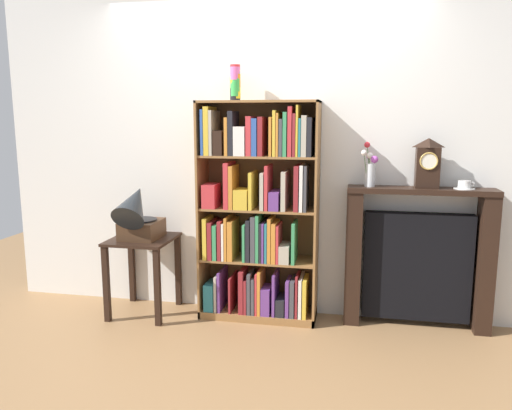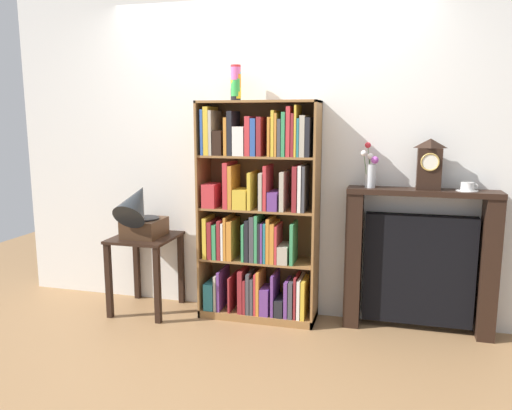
{
  "view_description": "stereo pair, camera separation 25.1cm",
  "coord_description": "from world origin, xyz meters",
  "px_view_note": "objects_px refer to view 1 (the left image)",
  "views": [
    {
      "loc": [
        0.73,
        -3.62,
        1.58
      ],
      "look_at": [
        -0.02,
        0.13,
        0.92
      ],
      "focal_mm": 34.83,
      "sensor_mm": 36.0,
      "label": 1
    },
    {
      "loc": [
        0.97,
        -3.56,
        1.58
      ],
      "look_at": [
        -0.02,
        0.13,
        0.92
      ],
      "focal_mm": 34.83,
      "sensor_mm": 36.0,
      "label": 2
    }
  ],
  "objects_px": {
    "gramophone": "(137,214)",
    "mantel_clock": "(428,163)",
    "side_table_left": "(143,256)",
    "fireplace_mantel": "(417,259)",
    "flower_vase": "(370,169)",
    "cup_stack": "(235,83)",
    "teacup_with_saucer": "(464,185)",
    "bookshelf": "(257,217)"
  },
  "relations": [
    {
      "from": "flower_vase",
      "to": "teacup_with_saucer",
      "type": "xyz_separation_m",
      "value": [
        0.67,
        -0.0,
        -0.11
      ]
    },
    {
      "from": "fireplace_mantel",
      "to": "teacup_with_saucer",
      "type": "height_order",
      "value": "teacup_with_saucer"
    },
    {
      "from": "cup_stack",
      "to": "mantel_clock",
      "type": "relative_size",
      "value": 0.74
    },
    {
      "from": "bookshelf",
      "to": "side_table_left",
      "type": "bearing_deg",
      "value": -174.53
    },
    {
      "from": "side_table_left",
      "to": "teacup_with_saucer",
      "type": "xyz_separation_m",
      "value": [
        2.45,
        0.15,
        0.63
      ]
    },
    {
      "from": "bookshelf",
      "to": "mantel_clock",
      "type": "height_order",
      "value": "bookshelf"
    },
    {
      "from": "fireplace_mantel",
      "to": "side_table_left",
      "type": "bearing_deg",
      "value": -175.53
    },
    {
      "from": "cup_stack",
      "to": "flower_vase",
      "type": "height_order",
      "value": "cup_stack"
    },
    {
      "from": "fireplace_mantel",
      "to": "flower_vase",
      "type": "xyz_separation_m",
      "value": [
        -0.38,
        -0.02,
        0.68
      ]
    },
    {
      "from": "side_table_left",
      "to": "gramophone",
      "type": "height_order",
      "value": "gramophone"
    },
    {
      "from": "cup_stack",
      "to": "flower_vase",
      "type": "bearing_deg",
      "value": 1.87
    },
    {
      "from": "fireplace_mantel",
      "to": "mantel_clock",
      "type": "distance_m",
      "value": 0.73
    },
    {
      "from": "side_table_left",
      "to": "gramophone",
      "type": "bearing_deg",
      "value": -90.0
    },
    {
      "from": "flower_vase",
      "to": "gramophone",
      "type": "bearing_deg",
      "value": -172.77
    },
    {
      "from": "fireplace_mantel",
      "to": "mantel_clock",
      "type": "xyz_separation_m",
      "value": [
        0.03,
        -0.02,
        0.73
      ]
    },
    {
      "from": "side_table_left",
      "to": "teacup_with_saucer",
      "type": "height_order",
      "value": "teacup_with_saucer"
    },
    {
      "from": "side_table_left",
      "to": "mantel_clock",
      "type": "bearing_deg",
      "value": 3.86
    },
    {
      "from": "bookshelf",
      "to": "cup_stack",
      "type": "height_order",
      "value": "cup_stack"
    },
    {
      "from": "mantel_clock",
      "to": "teacup_with_saucer",
      "type": "height_order",
      "value": "mantel_clock"
    },
    {
      "from": "side_table_left",
      "to": "mantel_clock",
      "type": "relative_size",
      "value": 1.73
    },
    {
      "from": "fireplace_mantel",
      "to": "flower_vase",
      "type": "relative_size",
      "value": 3.24
    },
    {
      "from": "bookshelf",
      "to": "fireplace_mantel",
      "type": "height_order",
      "value": "bookshelf"
    },
    {
      "from": "bookshelf",
      "to": "side_table_left",
      "type": "distance_m",
      "value": 1.0
    },
    {
      "from": "side_table_left",
      "to": "gramophone",
      "type": "relative_size",
      "value": 1.25
    },
    {
      "from": "bookshelf",
      "to": "teacup_with_saucer",
      "type": "height_order",
      "value": "bookshelf"
    },
    {
      "from": "cup_stack",
      "to": "mantel_clock",
      "type": "bearing_deg",
      "value": 1.23
    },
    {
      "from": "gramophone",
      "to": "mantel_clock",
      "type": "xyz_separation_m",
      "value": [
        2.19,
        0.22,
        0.42
      ]
    },
    {
      "from": "cup_stack",
      "to": "fireplace_mantel",
      "type": "bearing_deg",
      "value": 2.1
    },
    {
      "from": "side_table_left",
      "to": "cup_stack",
      "type": "bearing_deg",
      "value": 8.83
    },
    {
      "from": "bookshelf",
      "to": "mantel_clock",
      "type": "bearing_deg",
      "value": 2.67
    },
    {
      "from": "side_table_left",
      "to": "fireplace_mantel",
      "type": "distance_m",
      "value": 2.16
    },
    {
      "from": "fireplace_mantel",
      "to": "bookshelf",
      "type": "bearing_deg",
      "value": -176.3
    },
    {
      "from": "bookshelf",
      "to": "gramophone",
      "type": "relative_size",
      "value": 3.39
    },
    {
      "from": "side_table_left",
      "to": "fireplace_mantel",
      "type": "relative_size",
      "value": 0.59
    },
    {
      "from": "cup_stack",
      "to": "teacup_with_saucer",
      "type": "relative_size",
      "value": 1.8
    },
    {
      "from": "cup_stack",
      "to": "gramophone",
      "type": "xyz_separation_m",
      "value": [
        -0.75,
        -0.19,
        -1.0
      ]
    },
    {
      "from": "bookshelf",
      "to": "flower_vase",
      "type": "distance_m",
      "value": 0.93
    },
    {
      "from": "side_table_left",
      "to": "mantel_clock",
      "type": "xyz_separation_m",
      "value": [
        2.19,
        0.15,
        0.78
      ]
    },
    {
      "from": "cup_stack",
      "to": "teacup_with_saucer",
      "type": "height_order",
      "value": "cup_stack"
    },
    {
      "from": "side_table_left",
      "to": "mantel_clock",
      "type": "height_order",
      "value": "mantel_clock"
    },
    {
      "from": "gramophone",
      "to": "mantel_clock",
      "type": "relative_size",
      "value": 1.38
    },
    {
      "from": "bookshelf",
      "to": "teacup_with_saucer",
      "type": "xyz_separation_m",
      "value": [
        1.52,
        0.06,
        0.28
      ]
    }
  ]
}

